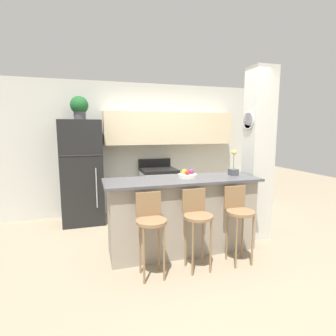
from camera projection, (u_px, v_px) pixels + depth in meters
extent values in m
plane|color=gray|center=(182.00, 249.00, 3.65)|extent=(14.00, 14.00, 0.00)
cube|color=silver|center=(150.00, 149.00, 5.31)|extent=(5.60, 0.06, 2.55)
cube|color=beige|center=(170.00, 128.00, 5.18)|extent=(2.56, 0.32, 0.62)
cube|color=white|center=(156.00, 132.00, 5.12)|extent=(0.66, 0.28, 0.12)
cube|color=silver|center=(258.00, 155.00, 3.92)|extent=(0.36, 0.32, 2.55)
cylinder|color=silver|center=(248.00, 121.00, 3.79)|extent=(0.02, 0.25, 0.25)
cylinder|color=white|center=(248.00, 121.00, 3.79)|extent=(0.01, 0.22, 0.22)
cube|color=gray|center=(182.00, 216.00, 3.58)|extent=(1.96, 0.57, 0.97)
cube|color=#4C4C51|center=(182.00, 180.00, 3.51)|extent=(2.08, 0.69, 0.03)
cube|color=black|center=(83.00, 188.00, 4.67)|extent=(0.70, 0.65, 1.24)
cube|color=black|center=(81.00, 137.00, 4.54)|extent=(0.70, 0.65, 0.58)
cube|color=#333333|center=(81.00, 155.00, 4.27)|extent=(0.66, 0.01, 0.01)
cylinder|color=#B2B2B7|center=(97.00, 188.00, 4.40)|extent=(0.02, 0.02, 0.68)
cube|color=silver|center=(159.00, 193.00, 5.10)|extent=(0.66, 0.65, 0.85)
cube|color=black|center=(158.00, 170.00, 5.04)|extent=(0.66, 0.65, 0.06)
cube|color=black|center=(155.00, 163.00, 5.31)|extent=(0.66, 0.04, 0.16)
cube|color=black|center=(163.00, 195.00, 4.79)|extent=(0.39, 0.01, 0.27)
cylinder|color=olive|center=(151.00, 221.00, 2.88)|extent=(0.34, 0.34, 0.03)
cube|color=olive|center=(148.00, 204.00, 2.99)|extent=(0.29, 0.02, 0.28)
cylinder|color=olive|center=(144.00, 256.00, 2.79)|extent=(0.02, 0.02, 0.63)
cylinder|color=olive|center=(164.00, 253.00, 2.85)|extent=(0.02, 0.02, 0.63)
cylinder|color=olive|center=(140.00, 247.00, 3.00)|extent=(0.02, 0.02, 0.63)
cylinder|color=olive|center=(159.00, 245.00, 3.06)|extent=(0.02, 0.02, 0.63)
cylinder|color=olive|center=(198.00, 217.00, 3.04)|extent=(0.34, 0.34, 0.03)
cube|color=olive|center=(194.00, 200.00, 3.15)|extent=(0.29, 0.02, 0.28)
cylinder|color=olive|center=(193.00, 249.00, 2.95)|extent=(0.02, 0.02, 0.63)
cylinder|color=olive|center=(211.00, 247.00, 3.01)|extent=(0.02, 0.02, 0.63)
cylinder|color=olive|center=(186.00, 241.00, 3.16)|extent=(0.02, 0.02, 0.63)
cylinder|color=olive|center=(203.00, 239.00, 3.22)|extent=(0.02, 0.02, 0.63)
cylinder|color=olive|center=(241.00, 212.00, 3.20)|extent=(0.34, 0.34, 0.03)
cube|color=olive|center=(235.00, 197.00, 3.31)|extent=(0.29, 0.02, 0.28)
cylinder|color=olive|center=(236.00, 243.00, 3.11)|extent=(0.02, 0.02, 0.63)
cylinder|color=olive|center=(253.00, 241.00, 3.17)|extent=(0.02, 0.02, 0.63)
cylinder|color=olive|center=(227.00, 236.00, 3.32)|extent=(0.02, 0.02, 0.63)
cylinder|color=olive|center=(242.00, 234.00, 3.38)|extent=(0.02, 0.02, 0.63)
cylinder|color=#4C4C51|center=(80.00, 116.00, 4.48)|extent=(0.20, 0.20, 0.14)
sphere|color=#1E5B28|center=(79.00, 105.00, 4.46)|extent=(0.30, 0.30, 0.30)
cube|color=#4C4C51|center=(233.00, 172.00, 3.76)|extent=(0.11, 0.11, 0.09)
cylinder|color=#386633|center=(234.00, 161.00, 3.74)|extent=(0.01, 0.01, 0.22)
sphere|color=#DBCC4C|center=(234.00, 152.00, 3.72)|extent=(0.07, 0.07, 0.07)
cylinder|color=silver|center=(188.00, 176.00, 3.58)|extent=(0.25, 0.25, 0.05)
sphere|color=#7A2D56|center=(191.00, 172.00, 3.60)|extent=(0.08, 0.08, 0.08)
sphere|color=gold|center=(184.00, 172.00, 3.61)|extent=(0.07, 0.07, 0.07)
sphere|color=red|center=(187.00, 173.00, 3.51)|extent=(0.06, 0.06, 0.06)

